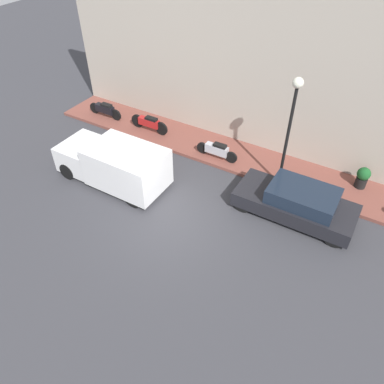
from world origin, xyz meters
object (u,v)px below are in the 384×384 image
potted_plant (363,177)px  scooter_silver (217,150)px  motorcycle_black (105,109)px  motorcycle_red (149,123)px  parked_car (297,202)px  streetlamp (292,113)px  delivery_van (113,163)px

potted_plant → scooter_silver: bearing=101.2°
motorcycle_black → potted_plant: 12.62m
motorcycle_red → parked_car: bearing=-103.6°
parked_car → streetlamp: size_ratio=0.97×
motorcycle_red → potted_plant: (0.83, -9.81, 0.06)m
scooter_silver → potted_plant: size_ratio=2.17×
motorcycle_red → streetlamp: 7.47m
delivery_van → potted_plant: (4.61, -8.85, -0.28)m
delivery_van → potted_plant: bearing=-62.5°
delivery_van → motorcycle_black: bearing=44.8°
parked_car → motorcycle_black: size_ratio=2.19×
delivery_van → scooter_silver: (3.44, -2.94, -0.36)m
streetlamp → potted_plant: (1.46, -2.90, -2.72)m
delivery_van → streetlamp: streetlamp is taller
scooter_silver → streetlamp: streetlamp is taller
delivery_van → motorcycle_black: (3.76, 3.74, -0.35)m
delivery_van → parked_car: bearing=-75.6°
motorcycle_red → motorcycle_black: bearing=90.3°
potted_plant → motorcycle_red: bearing=94.8°
motorcycle_black → streetlamp: bearing=-93.6°
delivery_van → potted_plant: delivery_van is taller
parked_car → streetlamp: (1.33, 1.14, 2.72)m
motorcycle_black → delivery_van: bearing=-135.2°
scooter_silver → potted_plant: 6.03m
parked_car → motorcycle_black: (1.94, 10.83, -0.08)m
parked_car → delivery_van: 7.33m
delivery_van → scooter_silver: delivery_van is taller
parked_car → motorcycle_red: parked_car is taller
delivery_van → motorcycle_black: size_ratio=2.33×
parked_car → scooter_silver: 4.46m
scooter_silver → delivery_van: bearing=139.5°
delivery_van → streetlamp: size_ratio=1.03×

